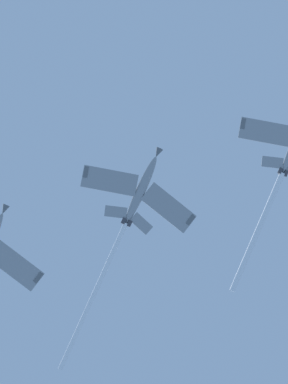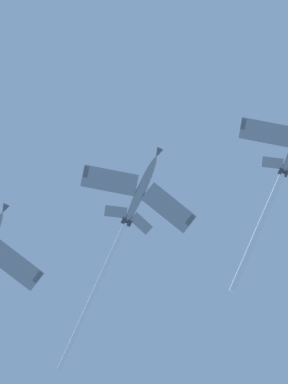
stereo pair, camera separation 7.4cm
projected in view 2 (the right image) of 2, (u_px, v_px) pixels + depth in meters
name	position (u px, v px, depth m)	size (l,w,h in m)	color
jet_lead	(285.00, 169.00, 142.03)	(24.13, 28.62, 8.43)	gray
jet_second	(129.00, 217.00, 137.96)	(26.41, 31.61, 9.97)	gray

